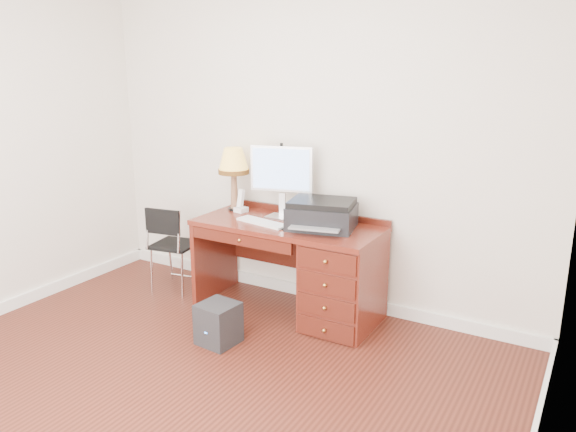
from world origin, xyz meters
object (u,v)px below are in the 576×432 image
Objects in this scene: phone at (241,205)px; desk at (324,270)px; printer at (322,214)px; leg_lamp at (234,165)px; monitor at (282,173)px; equipment_box at (218,323)px; chair at (170,240)px.

desk is at bearing 3.51° from phone.
leg_lamp is (-0.90, 0.11, 0.29)m from printer.
printer is at bearing -7.14° from leg_lamp.
monitor is 1.30m from equipment_box.
leg_lamp is 1.39m from equipment_box.
phone is at bearing 172.99° from desk.
equipment_box is at bearing -62.62° from leg_lamp.
desk is 2.63× the size of printer.
desk is 7.65× the size of phone.
monitor reaches higher than equipment_box.
monitor is 1.03× the size of printer.
chair is (-1.41, -0.16, -0.39)m from printer.
desk is 0.85m from monitor.
printer is at bearing -2.87° from chair.
equipment_box is at bearing -133.48° from printer.
monitor reaches higher than printer.
chair is (-0.51, -0.27, -0.67)m from leg_lamp.
monitor is 1.93× the size of equipment_box.
leg_lamp is (-0.93, 0.13, 0.73)m from desk.
chair is at bearing -178.93° from monitor.
monitor is at bearing 0.21° from leg_lamp.
monitor is at bearing 14.76° from phone.
printer reaches higher than desk.
monitor is 0.48m from leg_lamp.
monitor is 1.21m from chair.
desk is at bearing -3.77° from chair.
desk is 0.92m from equipment_box.
phone reaches higher than chair.
leg_lamp is 1.77× the size of equipment_box.
printer is (-0.03, 0.02, 0.45)m from desk.
desk is 2.55× the size of monitor.
leg_lamp is at bearing 18.79° from chair.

